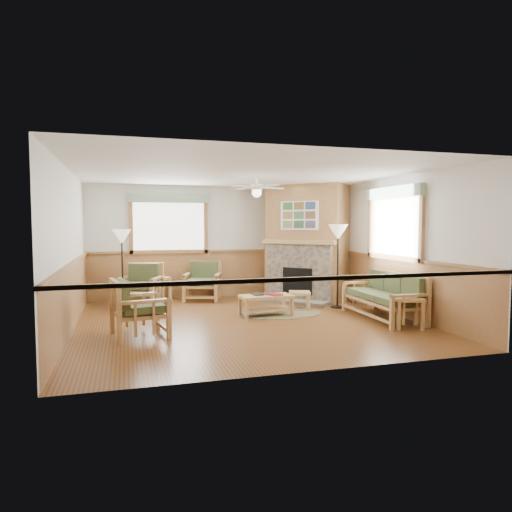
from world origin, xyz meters
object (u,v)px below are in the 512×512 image
object	(u,v)px
end_table_chairs	(157,290)
armchair_back_left	(140,285)
coffee_table	(266,305)
floor_lamp_left	(122,269)
end_table_sofa	(408,312)
armchair_left	(140,308)
armchair_back_right	(202,281)
footstool	(300,301)
floor_lamp_right	(338,266)
sofa	(383,296)

from	to	relation	value
end_table_chairs	armchair_back_left	bearing A→B (deg)	-129.36
coffee_table	end_table_chairs	xyz separation A→B (m)	(-1.95, 2.15, 0.09)
end_table_chairs	floor_lamp_left	world-z (taller)	floor_lamp_left
coffee_table	floor_lamp_left	distance (m)	3.20
end_table_sofa	armchair_left	bearing A→B (deg)	171.50
armchair_left	end_table_sofa	distance (m)	4.51
armchair_back_right	end_table_sofa	distance (m)	4.83
end_table_chairs	floor_lamp_left	xyz separation A→B (m)	(-0.74, -0.54, 0.55)
armchair_left	end_table_chairs	distance (m)	3.21
armchair_back_right	footstool	bearing A→B (deg)	-26.42
floor_lamp_left	floor_lamp_right	distance (m)	4.58
sofa	floor_lamp_left	distance (m)	5.36
sofa	end_table_sofa	world-z (taller)	sofa
floor_lamp_right	end_table_chairs	bearing A→B (deg)	154.27
armchair_left	footstool	bearing A→B (deg)	-76.53
sofa	armchair_back_right	distance (m)	4.22
coffee_table	armchair_back_left	bearing A→B (deg)	141.04
armchair_left	coffee_table	bearing A→B (deg)	-77.22
armchair_left	armchair_back_right	bearing A→B (deg)	-35.62
sofa	floor_lamp_right	distance (m)	1.38
floor_lamp_left	armchair_back_right	bearing A→B (deg)	16.89
sofa	footstool	size ratio (longest dim) A/B	4.32
armchair_back_left	footstool	world-z (taller)	armchair_back_left
floor_lamp_left	armchair_left	bearing A→B (deg)	-84.14
coffee_table	floor_lamp_left	bearing A→B (deg)	146.07
armchair_back_left	coffee_table	xyz separation A→B (m)	(2.33, -1.69, -0.26)
end_table_chairs	floor_lamp_left	distance (m)	1.07
end_table_chairs	end_table_sofa	world-z (taller)	end_table_chairs
armchair_back_right	floor_lamp_right	bearing A→B (deg)	-15.66
sofa	floor_lamp_right	bearing A→B (deg)	-164.96
end_table_sofa	footstool	size ratio (longest dim) A/B	1.23
end_table_sofa	armchair_back_right	bearing A→B (deg)	127.40
end_table_chairs	floor_lamp_right	world-z (taller)	floor_lamp_right
end_table_sofa	floor_lamp_left	bearing A→B (deg)	145.17
sofa	armchair_back_left	size ratio (longest dim) A/B	2.03
footstool	floor_lamp_right	world-z (taller)	floor_lamp_right
armchair_left	end_table_sofa	xyz separation A→B (m)	(4.46, -0.67, -0.19)
armchair_back_left	floor_lamp_right	size ratio (longest dim) A/B	0.52
end_table_sofa	floor_lamp_left	world-z (taller)	floor_lamp_left
armchair_back_right	end_table_chairs	bearing A→B (deg)	-161.62
armchair_left	end_table_chairs	bearing A→B (deg)	-18.40
armchair_left	floor_lamp_right	size ratio (longest dim) A/B	0.51
armchair_back_right	coffee_table	size ratio (longest dim) A/B	0.89
sofa	armchair_left	bearing A→B (deg)	-87.22
sofa	floor_lamp_left	bearing A→B (deg)	-116.71
sofa	armchair_back_right	world-z (taller)	armchair_back_right
armchair_left	footstool	world-z (taller)	armchair_left
coffee_table	end_table_chairs	size ratio (longest dim) A/B	1.74
armchair_back_left	armchair_left	size ratio (longest dim) A/B	1.01
armchair_back_right	footstool	xyz separation A→B (m)	(1.76, -1.75, -0.26)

